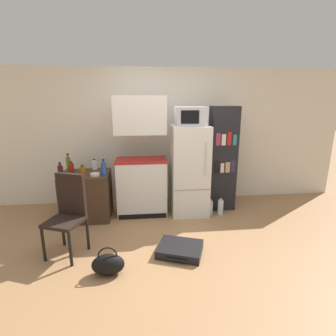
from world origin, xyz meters
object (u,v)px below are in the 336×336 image
at_px(bowl, 95,174).
at_px(suitcase_large_flat, 180,249).
at_px(bottle_blue_soda, 104,169).
at_px(refrigerator, 189,170).
at_px(bottle_ketchup_red, 72,167).
at_px(bottle_olive_oil, 68,164).
at_px(handbag, 108,264).
at_px(chair, 68,209).
at_px(kitchen_hutch, 141,163).
at_px(side_table, 87,196).
at_px(bottle_amber_beer, 83,171).
at_px(water_bottle_middle, 220,207).
at_px(bottle_wine_dark, 61,171).
at_px(bookshelf, 222,159).
at_px(bottle_milk_white, 95,165).
at_px(microwave, 190,116).
at_px(water_bottle_front, 210,207).

bearing_deg(bowl, suitcase_large_flat, -42.10).
bearing_deg(bottle_blue_soda, refrigerator, 7.26).
height_order(bottle_ketchup_red, bowl, bottle_ketchup_red).
relative_size(refrigerator, bowl, 10.25).
relative_size(refrigerator, bottle_blue_soda, 5.74).
xyz_separation_m(bottle_olive_oil, handbag, (0.78, -1.71, -0.74)).
bearing_deg(chair, kitchen_hutch, 70.84).
bearing_deg(kitchen_hutch, suitcase_large_flat, -70.36).
xyz_separation_m(side_table, bottle_amber_beer, (-0.01, -0.12, 0.44)).
xyz_separation_m(refrigerator, bottle_olive_oil, (-1.96, 0.17, 0.13)).
distance_m(side_table, bottle_blue_soda, 0.59).
bearing_deg(bowl, chair, -103.33).
height_order(kitchen_hutch, bowl, kitchen_hutch).
bearing_deg(bowl, water_bottle_middle, 0.73).
height_order(bottle_blue_soda, bottle_wine_dark, bottle_blue_soda).
bearing_deg(bookshelf, side_table, -176.01).
bearing_deg(side_table, bottle_amber_beer, -94.53).
distance_m(side_table, bottle_wine_dark, 0.60).
relative_size(side_table, kitchen_hutch, 0.39).
bearing_deg(chair, bottle_olive_oil, 123.90).
distance_m(bottle_milk_white, water_bottle_middle, 2.22).
height_order(side_table, microwave, microwave).
height_order(bottle_amber_beer, suitcase_large_flat, bottle_amber_beer).
bearing_deg(bottle_milk_white, bottle_ketchup_red, -162.66).
xyz_separation_m(microwave, water_bottle_middle, (0.52, -0.15, -1.49)).
relative_size(bookshelf, water_bottle_middle, 5.65).
bearing_deg(refrigerator, handbag, -127.47).
distance_m(microwave, bottle_amber_beer, 1.87).
bearing_deg(bottle_blue_soda, bottle_ketchup_red, 152.29).
bearing_deg(bottle_amber_beer, bottle_olive_oil, 132.12).
distance_m(bottle_olive_oil, bowl, 0.59).
xyz_separation_m(bottle_blue_soda, bottle_olive_oil, (-0.60, 0.34, 0.01)).
bearing_deg(handbag, bottle_blue_soda, 97.29).
bearing_deg(bottle_amber_beer, bookshelf, 6.94).
bearing_deg(handbag, bottle_amber_beer, 109.60).
xyz_separation_m(kitchen_hutch, handbag, (-0.39, -1.59, -0.75)).
relative_size(side_table, refrigerator, 0.51).
relative_size(refrigerator, bottle_milk_white, 8.53).
bearing_deg(side_table, microwave, 0.75).
xyz_separation_m(microwave, bookshelf, (0.60, 0.14, -0.73)).
xyz_separation_m(bowl, chair, (-0.20, -0.84, -0.19)).
bearing_deg(bookshelf, microwave, -167.16).
xyz_separation_m(bottle_ketchup_red, chair, (0.21, -1.13, -0.24)).
height_order(refrigerator, microwave, microwave).
bearing_deg(bottle_amber_beer, water_bottle_front, 0.16).
xyz_separation_m(microwave, suitcase_large_flat, (-0.33, -1.22, -1.57)).
relative_size(bottle_blue_soda, bottle_amber_beer, 1.59).
relative_size(kitchen_hutch, bookshelf, 1.09).
height_order(bowl, water_bottle_front, bowl).
distance_m(side_table, water_bottle_front, 2.03).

